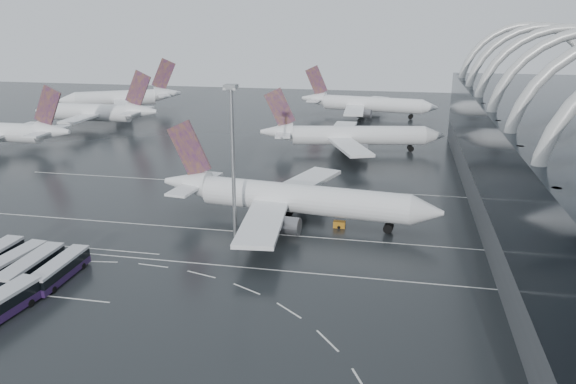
% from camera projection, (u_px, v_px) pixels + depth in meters
% --- Properties ---
extents(ground, '(420.00, 420.00, 0.00)m').
position_uv_depth(ground, '(219.00, 260.00, 87.40)').
color(ground, black).
rests_on(ground, ground).
extents(lane_marking_near, '(120.00, 0.25, 0.01)m').
position_uv_depth(lane_marking_near, '(215.00, 265.00, 85.52)').
color(lane_marking_near, white).
rests_on(lane_marking_near, ground).
extents(lane_marking_mid, '(120.00, 0.25, 0.01)m').
position_uv_depth(lane_marking_mid, '(241.00, 232.00, 98.61)').
color(lane_marking_mid, white).
rests_on(lane_marking_mid, ground).
extents(lane_marking_far, '(120.00, 0.25, 0.01)m').
position_uv_depth(lane_marking_far, '(276.00, 186.00, 124.78)').
color(lane_marking_far, white).
rests_on(lane_marking_far, ground).
extents(bus_bay_line_south, '(28.00, 0.25, 0.01)m').
position_uv_depth(bus_bay_line_south, '(16.00, 293.00, 76.96)').
color(bus_bay_line_south, white).
rests_on(bus_bay_line_south, ground).
extents(bus_bay_line_north, '(28.00, 0.25, 0.01)m').
position_uv_depth(bus_bay_line_north, '(80.00, 247.00, 91.92)').
color(bus_bay_line_north, white).
rests_on(bus_bay_line_north, ground).
extents(airliner_main, '(52.85, 46.05, 17.89)m').
position_uv_depth(airliner_main, '(290.00, 199.00, 102.09)').
color(airliner_main, white).
rests_on(airliner_main, ground).
extents(airliner_gate_b, '(50.88, 45.13, 17.71)m').
position_uv_depth(airliner_gate_b, '(349.00, 136.00, 155.32)').
color(airliner_gate_b, white).
rests_on(airliner_gate_b, ground).
extents(airliner_gate_c, '(51.48, 46.94, 18.36)m').
position_uv_depth(airliner_gate_c, '(365.00, 104.00, 209.16)').
color(airliner_gate_c, white).
rests_on(airliner_gate_c, ground).
extents(jet_remote_west, '(42.10, 33.84, 18.46)m').
position_uv_depth(jet_remote_west, '(5.00, 132.00, 158.08)').
color(jet_remote_west, white).
rests_on(jet_remote_west, ground).
extents(jet_remote_mid, '(44.40, 35.68, 19.46)m').
position_uv_depth(jet_remote_mid, '(97.00, 113.00, 188.74)').
color(jet_remote_mid, white).
rests_on(jet_remote_mid, ground).
extents(jet_remote_far, '(43.24, 35.43, 20.33)m').
position_uv_depth(jet_remote_far, '(123.00, 98.00, 220.16)').
color(jet_remote_far, white).
rests_on(jet_remote_far, ground).
extents(bus_row_near_b, '(3.86, 12.60, 3.05)m').
position_uv_depth(bus_row_near_b, '(12.00, 264.00, 81.83)').
color(bus_row_near_b, '#231440').
rests_on(bus_row_near_b, ground).
extents(bus_row_near_c, '(3.17, 12.89, 3.17)m').
position_uv_depth(bus_row_near_c, '(31.00, 268.00, 80.35)').
color(bus_row_near_c, '#231440').
rests_on(bus_row_near_c, ground).
extents(bus_row_near_d, '(3.04, 12.07, 2.96)m').
position_uv_depth(bus_row_near_d, '(60.00, 269.00, 80.27)').
color(bus_row_near_d, '#231440').
rests_on(bus_row_near_d, ground).
extents(floodlight_mast, '(1.99, 1.99, 25.90)m').
position_uv_depth(floodlight_mast, '(233.00, 144.00, 91.61)').
color(floodlight_mast, gray).
rests_on(floodlight_mast, ground).
extents(gse_cart_belly_a, '(2.12, 1.25, 1.15)m').
position_uv_depth(gse_cart_belly_a, '(339.00, 224.00, 100.47)').
color(gse_cart_belly_a, '#B97318').
rests_on(gse_cart_belly_a, ground).
extents(gse_cart_belly_c, '(2.10, 1.24, 1.15)m').
position_uv_depth(gse_cart_belly_c, '(275.00, 214.00, 105.67)').
color(gse_cart_belly_c, '#B97318').
rests_on(gse_cart_belly_c, ground).
extents(gse_cart_belly_e, '(2.41, 1.42, 1.31)m').
position_uv_depth(gse_cart_belly_e, '(362.00, 208.00, 108.98)').
color(gse_cart_belly_e, '#B97318').
rests_on(gse_cart_belly_e, ground).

